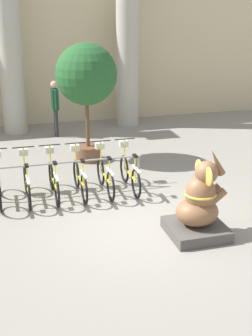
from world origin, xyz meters
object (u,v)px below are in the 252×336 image
(bicycle_4, at_px, (105,175))
(elephant_statue, at_px, (199,207))
(person_pedestrian, at_px, (55,103))
(bicycle_1, at_px, (27,183))
(bicycle_5, at_px, (130,172))
(bicycle_2, at_px, (54,180))
(bicycle_3, at_px, (80,177))
(potted_tree, at_px, (86,78))

(bicycle_4, bearing_deg, elephant_statue, -64.42)
(elephant_statue, xyz_separation_m, person_pedestrian, (-1.64, 7.43, 0.51))
(bicycle_1, bearing_deg, bicycle_5, 0.43)
(bicycle_2, xyz_separation_m, bicycle_3, (0.58, -0.01, 0.00))
(bicycle_5, distance_m, potted_tree, 2.97)
(bicycle_5, bearing_deg, elephant_statue, -76.29)
(bicycle_2, height_order, bicycle_5, same)
(bicycle_2, height_order, bicycle_3, same)
(bicycle_1, relative_size, bicycle_5, 1.00)
(bicycle_3, xyz_separation_m, bicycle_5, (1.17, 0.02, 0.00))
(bicycle_5, bearing_deg, bicycle_3, -179.10)
(bicycle_1, distance_m, bicycle_3, 1.17)
(potted_tree, bearing_deg, bicycle_3, -105.79)
(bicycle_1, xyz_separation_m, person_pedestrian, (1.30, 4.94, 0.67))
(bicycle_1, distance_m, person_pedestrian, 5.15)
(bicycle_5, xyz_separation_m, potted_tree, (-0.52, 2.28, 1.83))
(potted_tree, bearing_deg, bicycle_5, -77.25)
(elephant_statue, height_order, person_pedestrian, person_pedestrian)
(elephant_statue, bearing_deg, potted_tree, 103.26)
(elephant_statue, bearing_deg, bicycle_5, 103.71)
(bicycle_2, height_order, bicycle_4, same)
(bicycle_4, distance_m, elephant_statue, 2.77)
(person_pedestrian, bearing_deg, potted_tree, -79.03)
(bicycle_5, bearing_deg, bicycle_1, -179.57)
(bicycle_1, height_order, bicycle_2, same)
(elephant_statue, relative_size, person_pedestrian, 0.94)
(person_pedestrian, relative_size, potted_tree, 0.57)
(bicycle_2, xyz_separation_m, bicycle_5, (1.75, 0.01, 0.00))
(bicycle_3, relative_size, potted_tree, 0.52)
(bicycle_2, relative_size, bicycle_4, 1.00)
(bicycle_3, height_order, bicycle_5, same)
(bicycle_1, height_order, potted_tree, potted_tree)
(person_pedestrian, bearing_deg, bicycle_2, -98.29)
(elephant_statue, xyz_separation_m, potted_tree, (-1.13, 4.78, 1.68))
(person_pedestrian, bearing_deg, bicycle_1, -104.75)
(bicycle_2, distance_m, bicycle_5, 1.75)
(bicycle_1, bearing_deg, potted_tree, 51.68)
(person_pedestrian, xyz_separation_m, potted_tree, (0.51, -2.65, 1.17))
(bicycle_1, distance_m, potted_tree, 3.45)
(bicycle_1, height_order, bicycle_3, same)
(bicycle_1, height_order, person_pedestrian, person_pedestrian)
(bicycle_5, height_order, elephant_statue, elephant_statue)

